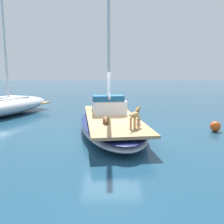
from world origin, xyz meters
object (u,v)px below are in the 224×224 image
object	(u,v)px
deck_winch	(138,122)
mooring_buoy	(215,126)
dog_brown	(106,120)
dog_tan	(135,115)
sailboat_main	(111,124)

from	to	relation	value
deck_winch	mooring_buoy	world-z (taller)	deck_winch
dog_brown	dog_tan	bearing A→B (deg)	-40.30
sailboat_main	dog_brown	world-z (taller)	dog_brown
deck_winch	dog_brown	bearing A→B (deg)	160.22
sailboat_main	dog_brown	xyz separation A→B (m)	(-0.23, -1.32, 0.43)
sailboat_main	mooring_buoy	xyz separation A→B (m)	(4.42, -0.10, -0.12)
dog_tan	mooring_buoy	xyz separation A→B (m)	(3.67, 2.05, -0.86)
dog_tan	mooring_buoy	distance (m)	4.29
dog_tan	dog_brown	bearing A→B (deg)	139.70
sailboat_main	dog_brown	distance (m)	1.41
deck_winch	mooring_buoy	bearing A→B (deg)	25.00
dog_brown	mooring_buoy	xyz separation A→B (m)	(4.64, 1.22, -0.55)
deck_winch	dog_tan	bearing A→B (deg)	-112.07
sailboat_main	deck_winch	size ratio (longest dim) A/B	35.56
sailboat_main	dog_brown	bearing A→B (deg)	-99.71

